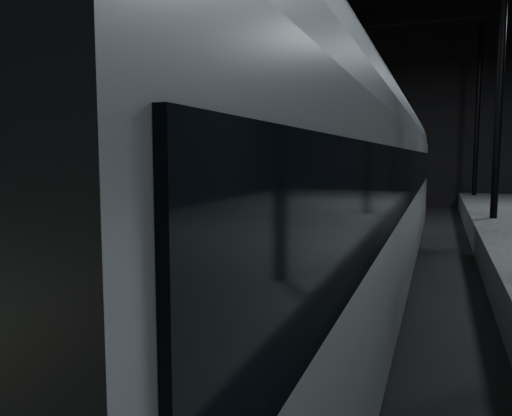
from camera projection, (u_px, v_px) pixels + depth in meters
The scene contains 6 objects.
ground at pixel (362, 285), 13.12m from camera, with size 44.00×44.00×0.00m, color black.
platform_left at pixel (121, 248), 15.65m from camera, with size 9.00×43.80×1.00m, color #4A4A48.
tactile_strip at pixel (247, 240), 14.13m from camera, with size 0.50×43.80×0.01m, color olive.
track at pixel (363, 282), 13.11m from camera, with size 2.40×43.00×0.24m.
train at pixel (343, 185), 9.98m from camera, with size 2.81×18.76×5.02m.
woman at pixel (231, 206), 14.37m from camera, with size 0.68×0.45×1.87m, color #9F7A61.
Camera 1 is at (1.81, -13.01, 3.38)m, focal length 35.00 mm.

